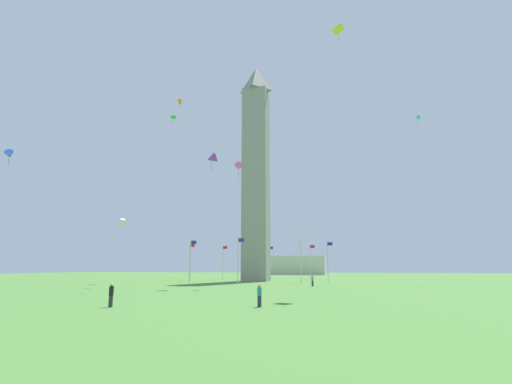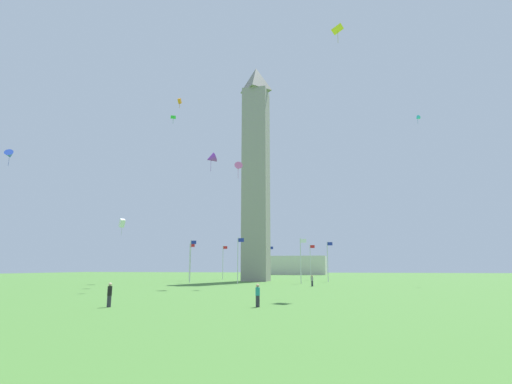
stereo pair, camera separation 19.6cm
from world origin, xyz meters
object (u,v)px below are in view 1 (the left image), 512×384
Objects in this scene: flagpole_e at (269,261)px; person_teal_shirt at (259,296)px; kite_green_diamond at (173,117)px; distant_building at (290,265)px; kite_white_box at (122,223)px; person_gray_shirt at (312,281)px; kite_cyan_delta at (417,118)px; flagpole_se at (223,261)px; flagpole_nw at (301,258)px; person_black_shirt at (111,295)px; flagpole_ne at (310,260)px; kite_purple_delta at (211,158)px; kite_yellow_diamond at (338,30)px; flagpole_s at (190,260)px; kite_orange_box at (180,101)px; flagpole_n at (328,259)px; obelisk_monument at (256,169)px; flagpole_w at (238,258)px; kite_blue_delta at (10,155)px; kite_pink_delta at (239,167)px; flagpole_sw at (191,259)px.

person_teal_shirt is at bearing -80.22° from flagpole_e.
kite_green_diamond reaches higher than distant_building.
kite_white_box is at bearing 171.85° from kite_green_diamond.
person_gray_shirt is 37.96m from kite_cyan_delta.
distant_building is at bearing 84.69° from kite_green_diamond.
flagpole_se and flagpole_nw have the same top height.
flagpole_nw is at bearing -28.24° from person_black_shirt.
kite_purple_delta is (-11.67, -35.59, 14.63)m from flagpole_ne.
kite_yellow_diamond reaches higher than person_teal_shirt.
distant_building is (-15.41, 93.26, 2.66)m from person_gray_shirt.
flagpole_s is 4.94× the size of kite_orange_box.
obelisk_monument is at bearing 180.00° from flagpole_n.
kite_yellow_diamond reaches higher than flagpole_w.
person_black_shirt is 45.82m from kite_blue_delta.
kite_cyan_delta is (21.81, -15.45, 25.95)m from flagpole_ne.
person_gray_shirt is 0.06× the size of distant_building.
flagpole_ne is 3.13× the size of kite_pink_delta.
flagpole_ne and flagpole_e have the same top height.
flagpole_e and flagpole_sw have the same top height.
kite_cyan_delta is at bearing -35.30° from flagpole_ne.
flagpole_s reaches higher than person_black_shirt.
kite_pink_delta reaches higher than flagpole_nw.
kite_green_diamond reaches higher than kite_orange_box.
kite_green_diamond reaches higher than flagpole_e.
person_black_shirt is 1.01× the size of kite_cyan_delta.
flagpole_w and flagpole_nw have the same top height.
distant_building is (7.59, 63.52, -0.83)m from flagpole_se.
flagpole_e is 1.00× the size of flagpole_sw.
kite_purple_delta reaches higher than flagpole_w.
person_gray_shirt is 50.83m from kite_blue_delta.
flagpole_n is at bearing 53.98° from kite_orange_box.
distant_building is (-2.56, 73.74, -19.87)m from obelisk_monument.
kite_purple_delta is (-11.67, -15.17, 14.63)m from flagpole_nw.
kite_blue_delta is (-43.24, -40.30, 15.82)m from flagpole_ne.
flagpole_se reaches higher than person_teal_shirt.
kite_white_box is (-20.77, -2.37, 6.22)m from flagpole_w.
distant_building is at bearing 101.42° from flagpole_ne.
kite_pink_delta is (-7.65, -34.70, 13.29)m from flagpole_ne.
person_teal_shirt is at bearing 135.61° from person_gray_shirt.
person_gray_shirt is at bearing -52.28° from flagpole_se.
flagpole_w is 39.06m from person_teal_shirt.
flagpole_nw is at bearing 22.50° from flagpole_w.
kite_purple_delta is (-15.90, -25.38, 14.63)m from flagpole_n.
kite_yellow_diamond is at bearing -44.08° from flagpole_w.
kite_yellow_diamond is at bearing -25.16° from person_teal_shirt.
kite_blue_delta is (-22.82, -19.88, 15.82)m from flagpole_sw.
obelisk_monument is 18.71× the size of kite_pink_delta.
flagpole_se is (-24.65, 10.21, 0.00)m from flagpole_n.
flagpole_se is at bearing 135.00° from flagpole_nw.
flagpole_w is 2.59× the size of kite_purple_delta.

